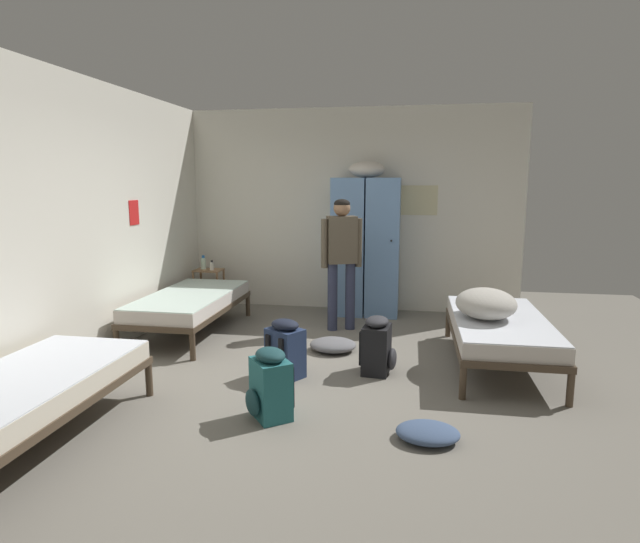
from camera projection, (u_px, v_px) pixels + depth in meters
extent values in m
plane|color=slate|center=(315.00, 377.00, 4.88)|extent=(8.78, 8.78, 0.00)
cube|color=silver|center=(351.00, 210.00, 7.34)|extent=(4.67, 0.06, 2.80)
cube|color=silver|center=(80.00, 223.00, 5.04)|extent=(0.06, 5.49, 2.80)
cube|color=beige|center=(417.00, 200.00, 7.13)|extent=(0.55, 0.01, 0.40)
cube|color=red|center=(134.00, 213.00, 5.95)|extent=(0.01, 0.20, 0.28)
cube|color=#6B93C6|center=(349.00, 247.00, 7.11)|extent=(0.44, 0.52, 1.85)
cylinder|color=black|center=(356.00, 240.00, 6.81)|extent=(0.02, 0.03, 0.02)
cube|color=#6B93C6|center=(383.00, 248.00, 7.04)|extent=(0.44, 0.52, 1.85)
cylinder|color=black|center=(391.00, 241.00, 6.73)|extent=(0.02, 0.03, 0.02)
ellipsoid|color=beige|center=(367.00, 169.00, 6.90)|extent=(0.48, 0.36, 0.22)
cylinder|color=#99704C|center=(194.00, 291.00, 7.37)|extent=(0.03, 0.03, 0.55)
cylinder|color=#99704C|center=(217.00, 292.00, 7.31)|extent=(0.03, 0.03, 0.55)
cylinder|color=#99704C|center=(201.00, 288.00, 7.64)|extent=(0.03, 0.03, 0.55)
cylinder|color=#99704C|center=(224.00, 288.00, 7.58)|extent=(0.03, 0.03, 0.55)
cube|color=#99704C|center=(209.00, 295.00, 7.49)|extent=(0.38, 0.30, 0.02)
cube|color=#99704C|center=(208.00, 270.00, 7.43)|extent=(0.38, 0.30, 0.02)
cylinder|color=#473828|center=(60.00, 373.00, 4.57)|extent=(0.06, 0.06, 0.28)
cylinder|color=#473828|center=(149.00, 380.00, 4.43)|extent=(0.06, 0.06, 0.28)
cube|color=#473828|center=(25.00, 401.00, 3.58)|extent=(0.90, 1.90, 0.06)
cube|color=beige|center=(23.00, 387.00, 3.56)|extent=(0.87, 1.84, 0.14)
cube|color=silver|center=(22.00, 377.00, 3.55)|extent=(0.86, 1.82, 0.01)
cylinder|color=#473828|center=(523.00, 328.00, 5.99)|extent=(0.06, 0.06, 0.28)
cylinder|color=#473828|center=(448.00, 325.00, 6.14)|extent=(0.06, 0.06, 0.28)
cylinder|color=#473828|center=(570.00, 390.00, 4.21)|extent=(0.06, 0.06, 0.28)
cylinder|color=#473828|center=(463.00, 383.00, 4.35)|extent=(0.06, 0.06, 0.28)
cube|color=#473828|center=(499.00, 335.00, 5.14)|extent=(0.90, 1.90, 0.06)
cube|color=silver|center=(499.00, 325.00, 5.13)|extent=(0.87, 1.84, 0.14)
cube|color=silver|center=(500.00, 317.00, 5.11)|extent=(0.86, 1.82, 0.01)
cylinder|color=#473828|center=(117.00, 343.00, 5.45)|extent=(0.06, 0.06, 0.28)
cylinder|color=#473828|center=(193.00, 347.00, 5.30)|extent=(0.06, 0.06, 0.28)
cylinder|color=#473828|center=(190.00, 303.00, 7.23)|extent=(0.06, 0.06, 0.28)
cylinder|color=#473828|center=(248.00, 306.00, 7.09)|extent=(0.06, 0.06, 0.28)
cube|color=#473828|center=(190.00, 308.00, 6.24)|extent=(0.90, 1.90, 0.06)
cube|color=silver|center=(190.00, 300.00, 6.22)|extent=(0.87, 1.84, 0.14)
cube|color=silver|center=(190.00, 294.00, 6.21)|extent=(0.86, 1.82, 0.01)
ellipsoid|color=#B7B2A8|center=(486.00, 303.00, 5.07)|extent=(0.57, 0.72, 0.28)
cylinder|color=#2D334C|center=(350.00, 296.00, 6.41)|extent=(0.12, 0.12, 0.83)
cylinder|color=#2D334C|center=(332.00, 297.00, 6.36)|extent=(0.12, 0.12, 0.83)
cube|color=brown|center=(342.00, 240.00, 6.27)|extent=(0.39, 0.31, 0.57)
cylinder|color=brown|center=(359.00, 243.00, 6.32)|extent=(0.08, 0.08, 0.59)
cylinder|color=brown|center=(324.00, 243.00, 6.23)|extent=(0.08, 0.08, 0.59)
sphere|color=#936B4C|center=(342.00, 208.00, 6.21)|extent=(0.20, 0.20, 0.20)
ellipsoid|color=black|center=(342.00, 204.00, 6.20)|extent=(0.19, 0.19, 0.11)
cylinder|color=silver|center=(203.00, 263.00, 7.44)|extent=(0.07, 0.07, 0.16)
cylinder|color=#2666B2|center=(203.00, 257.00, 7.43)|extent=(0.04, 0.04, 0.04)
cylinder|color=white|center=(212.00, 266.00, 7.36)|extent=(0.05, 0.05, 0.11)
cylinder|color=black|center=(212.00, 261.00, 7.35)|extent=(0.03, 0.03, 0.03)
cube|color=navy|center=(285.00, 353.00, 4.84)|extent=(0.40, 0.38, 0.46)
ellipsoid|color=black|center=(297.00, 358.00, 4.97)|extent=(0.24, 0.20, 0.20)
ellipsoid|color=black|center=(285.00, 325.00, 4.80)|extent=(0.36, 0.34, 0.10)
cube|color=black|center=(281.00, 356.00, 4.68)|extent=(0.05, 0.05, 0.32)
cube|color=black|center=(268.00, 352.00, 4.80)|extent=(0.05, 0.05, 0.32)
cube|color=black|center=(377.00, 349.00, 4.95)|extent=(0.27, 0.34, 0.46)
ellipsoid|color=#2D2D33|center=(392.00, 359.00, 4.92)|extent=(0.11, 0.25, 0.20)
ellipsoid|color=#2D2D33|center=(377.00, 322.00, 4.90)|extent=(0.25, 0.31, 0.10)
cube|color=black|center=(361.00, 348.00, 4.90)|extent=(0.03, 0.05, 0.32)
cube|color=black|center=(364.00, 343.00, 5.07)|extent=(0.03, 0.05, 0.32)
cube|color=#23666B|center=(271.00, 389.00, 4.00)|extent=(0.38, 0.40, 0.46)
ellipsoid|color=#193D42|center=(253.00, 403.00, 3.95)|extent=(0.21, 0.24, 0.20)
ellipsoid|color=#193D42|center=(270.00, 355.00, 3.95)|extent=(0.35, 0.36, 0.10)
cube|color=black|center=(283.00, 379.00, 4.13)|extent=(0.05, 0.05, 0.32)
cube|color=black|center=(292.00, 387.00, 3.98)|extent=(0.05, 0.05, 0.32)
ellipsoid|color=#42567A|center=(428.00, 433.00, 3.67)|extent=(0.45, 0.36, 0.11)
ellipsoid|color=slate|center=(333.00, 345.00, 5.62)|extent=(0.50, 0.45, 0.13)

